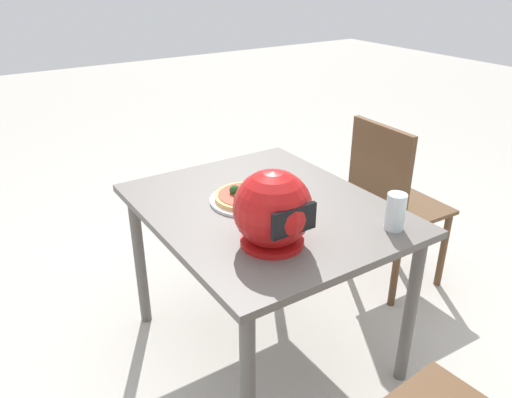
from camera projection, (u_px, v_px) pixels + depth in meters
name	position (u px, v px, depth m)	size (l,w,h in m)	color
ground_plane	(264.00, 346.00, 2.28)	(14.00, 14.00, 0.00)	#B2ADA3
dining_table	(265.00, 225.00, 2.01)	(0.87, 1.05, 0.71)	#5B5651
pizza_plate	(247.00, 200.00, 2.00)	(0.30, 0.30, 0.01)	white
pizza	(247.00, 196.00, 2.00)	(0.26, 0.26, 0.06)	tan
motorcycle_helmet	(273.00, 210.00, 1.65)	(0.27, 0.27, 0.27)	#B21414
drinking_glass	(395.00, 212.00, 1.77)	(0.07, 0.07, 0.14)	silver
chair_side	(390.00, 199.00, 2.50)	(0.41, 0.41, 0.90)	brown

